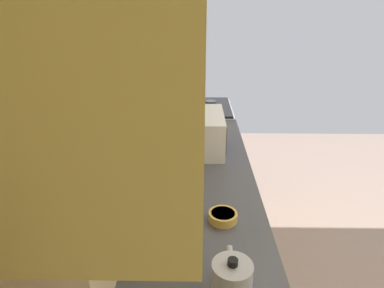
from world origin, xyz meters
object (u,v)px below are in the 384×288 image
(microwave, at_px, (197,132))
(kettle, at_px, (232,279))
(oven_range, at_px, (199,148))
(bowl, at_px, (223,216))

(microwave, height_order, kettle, microwave)
(oven_range, xyz_separation_m, microwave, (-1.00, 0.02, 0.56))
(oven_range, bearing_deg, kettle, -177.36)
(oven_range, relative_size, kettle, 5.37)
(microwave, bearing_deg, oven_range, -1.28)
(oven_range, distance_m, kettle, 2.34)
(oven_range, relative_size, microwave, 2.18)
(bowl, height_order, kettle, kettle)
(bowl, bearing_deg, microwave, 8.51)
(microwave, distance_m, bowl, 0.87)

